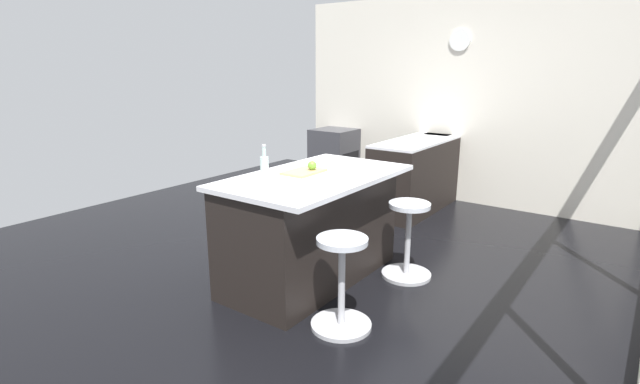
# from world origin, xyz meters

# --- Properties ---
(ground_plane) EXTENTS (7.66, 7.66, 0.00)m
(ground_plane) POSITION_xyz_m (0.00, 0.00, 0.00)
(ground_plane) COLOR black
(interior_partition_left) EXTENTS (0.15, 4.82, 2.74)m
(interior_partition_left) POSITION_xyz_m (-2.95, -0.00, 1.37)
(interior_partition_left) COLOR silver
(interior_partition_left) RESTS_ON ground_plane
(sink_cabinet) EXTENTS (2.45, 0.60, 1.19)m
(sink_cabinet) POSITION_xyz_m (-2.60, -0.26, 0.46)
(sink_cabinet) COLOR black
(sink_cabinet) RESTS_ON ground_plane
(oven_range) EXTENTS (0.60, 0.61, 0.88)m
(oven_range) POSITION_xyz_m (-2.60, -1.84, 0.44)
(oven_range) COLOR #38383D
(oven_range) RESTS_ON ground_plane
(kitchen_island) EXTENTS (1.69, 0.98, 0.95)m
(kitchen_island) POSITION_xyz_m (0.32, -0.10, 0.48)
(kitchen_island) COLOR black
(kitchen_island) RESTS_ON ground_plane
(stool_by_window) EXTENTS (0.44, 0.44, 0.68)m
(stool_by_window) POSITION_xyz_m (-0.21, 0.57, 0.32)
(stool_by_window) COLOR #B7B7BC
(stool_by_window) RESTS_ON ground_plane
(stool_middle) EXTENTS (0.44, 0.44, 0.68)m
(stool_middle) POSITION_xyz_m (0.84, 0.57, 0.32)
(stool_middle) COLOR #B7B7BC
(stool_middle) RESTS_ON ground_plane
(cutting_board) EXTENTS (0.36, 0.24, 0.02)m
(cutting_board) POSITION_xyz_m (0.32, -0.17, 0.96)
(cutting_board) COLOR tan
(cutting_board) RESTS_ON kitchen_island
(apple_green) EXTENTS (0.08, 0.08, 0.08)m
(apple_green) POSITION_xyz_m (0.25, -0.13, 1.01)
(apple_green) COLOR #609E2D
(apple_green) RESTS_ON cutting_board
(water_bottle) EXTENTS (0.06, 0.06, 0.31)m
(water_bottle) POSITION_xyz_m (0.83, -0.14, 1.07)
(water_bottle) COLOR silver
(water_bottle) RESTS_ON kitchen_island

